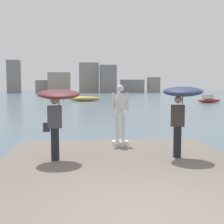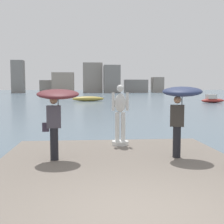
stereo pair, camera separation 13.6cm
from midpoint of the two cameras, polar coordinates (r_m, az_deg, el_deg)
The scene contains 8 objects.
ground_plane at distance 44.31m, azimuth -4.47°, elevation 1.83°, with size 400.00×400.00×0.00m, color slate.
pier at distance 6.42m, azimuth 2.58°, elevation -14.89°, with size 6.45×9.48×0.40m, color #70665B.
statue_white_figure at distance 9.85m, azimuth 1.22°, elevation -1.12°, with size 0.58×0.57×2.05m.
onlooker_left at distance 7.92m, azimuth -11.15°, elevation 1.69°, with size 1.24×1.25×1.97m.
onlooker_right at distance 8.28m, azimuth 13.04°, elevation 2.28°, with size 1.40×1.41×2.03m.
boat_near at distance 46.81m, azimuth 18.43°, elevation 2.32°, with size 3.92×1.89×1.28m.
boat_mid at distance 49.22m, azimuth -5.44°, elevation 2.61°, with size 5.60×2.35×0.84m.
distant_skyline at distance 122.16m, azimuth -5.13°, elevation 6.06°, with size 63.22×12.46×13.09m.
Camera 1 is at (-0.93, -4.23, 2.37)m, focal length 46.44 mm.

